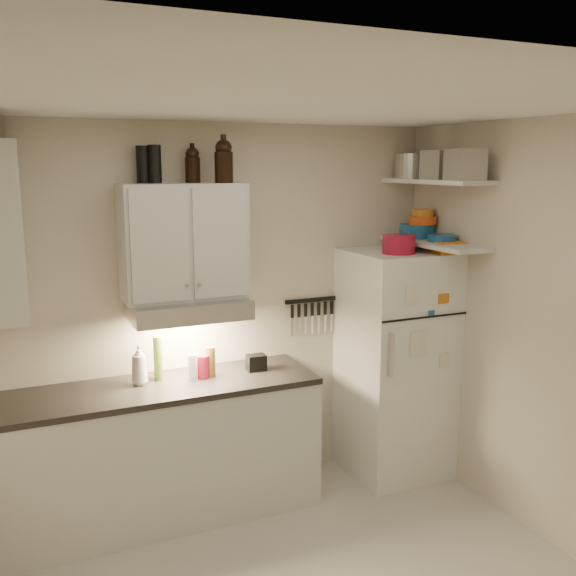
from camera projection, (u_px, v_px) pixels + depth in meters
name	position (u px, v px, depth m)	size (l,w,h in m)	color
ceiling	(318.00, 100.00, 2.94)	(3.20, 3.00, 0.02)	white
back_wall	(221.00, 310.00, 4.54)	(3.20, 0.02, 2.60)	beige
right_wall	(557.00, 338.00, 3.83)	(0.02, 3.00, 2.60)	beige
base_cabinet	(158.00, 455.00, 4.21)	(2.10, 0.60, 0.88)	silver
countertop	(156.00, 389.00, 4.12)	(2.10, 0.62, 0.04)	#272421
upper_cabinet	(184.00, 241.00, 4.17)	(0.80, 0.33, 0.75)	silver
range_hood	(188.00, 309.00, 4.19)	(0.76, 0.46, 0.12)	silver
fridge	(395.00, 363.00, 4.81)	(0.70, 0.68, 1.70)	white
shelf_hi	(436.00, 181.00, 4.52)	(0.30, 0.95, 0.03)	silver
shelf_lo	(433.00, 244.00, 4.60)	(0.30, 0.95, 0.03)	silver
knife_strip	(311.00, 300.00, 4.80)	(0.42, 0.02, 0.03)	black
dutch_oven	(399.00, 244.00, 4.51)	(0.23, 0.23, 0.13)	maroon
book_stack	(446.00, 247.00, 4.55)	(0.20, 0.25, 0.09)	orange
spice_jar	(407.00, 245.00, 4.57)	(0.07, 0.07, 0.11)	silver
stock_pot	(412.00, 166.00, 4.80)	(0.25, 0.25, 0.18)	silver
tin_a	(439.00, 165.00, 4.49)	(0.20, 0.18, 0.20)	#AAAAAD
tin_b	(465.00, 165.00, 4.16)	(0.20, 0.20, 0.20)	#AAAAAD
bowl_teal	(417.00, 231.00, 4.81)	(0.26, 0.26, 0.10)	#175283
bowl_orange	(422.00, 220.00, 4.77)	(0.21, 0.21, 0.06)	#D44613
bowl_yellow	(423.00, 213.00, 4.76)	(0.16, 0.16, 0.05)	#B96E20
plates	(442.00, 238.00, 4.57)	(0.21, 0.21, 0.05)	#175283
growler_a	(193.00, 165.00, 4.17)	(0.10, 0.10, 0.23)	black
growler_b	(224.00, 161.00, 4.11)	(0.12, 0.12, 0.28)	black
thermos_a	(155.00, 164.00, 4.06)	(0.08, 0.08, 0.24)	black
thermos_b	(143.00, 165.00, 4.05)	(0.08, 0.08, 0.23)	black
soap_bottle	(139.00, 362.00, 4.12)	(0.12, 0.12, 0.30)	silver
pepper_mill	(210.00, 362.00, 4.28)	(0.06, 0.06, 0.20)	brown
oil_bottle	(158.00, 358.00, 4.20)	(0.06, 0.06, 0.29)	#4D6A1A
vinegar_bottle	(158.00, 359.00, 4.24)	(0.05, 0.05, 0.26)	black
clear_bottle	(192.00, 367.00, 4.21)	(0.06, 0.06, 0.17)	silver
red_jar	(203.00, 367.00, 4.25)	(0.08, 0.08, 0.16)	maroon
caddy	(256.00, 363.00, 4.42)	(0.13, 0.09, 0.11)	black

